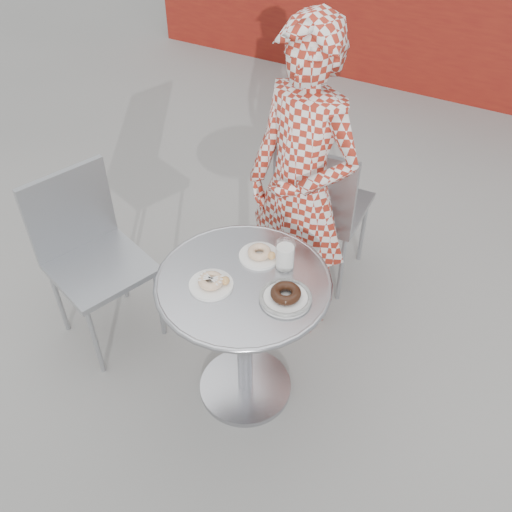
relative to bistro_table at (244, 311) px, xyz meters
The scene contains 9 objects.
ground 0.57m from the bistro_table, 45.53° to the right, with size 60.00×60.00×0.00m, color gray.
bistro_table is the anchor object (origin of this frame).
chair_far 1.00m from the bistro_table, 92.18° to the left, with size 0.46×0.46×0.93m.
chair_left 0.86m from the bistro_table, behind, with size 0.56×0.56×0.92m.
seated_person 0.65m from the bistro_table, 92.37° to the left, with size 0.60×0.39×1.63m, color maroon.
plate_far 0.26m from the bistro_table, 92.92° to the left, with size 0.18×0.18×0.05m.
plate_near 0.24m from the bistro_table, 137.52° to the right, with size 0.18×0.18×0.05m.
plate_checker 0.28m from the bistro_table, ahead, with size 0.21×0.21×0.05m.
milk_cup 0.31m from the bistro_table, 55.06° to the left, with size 0.08×0.08×0.13m.
Camera 1 is at (0.81, -1.40, 2.38)m, focal length 40.00 mm.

